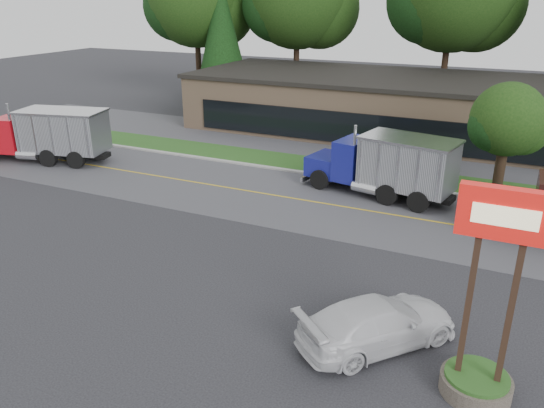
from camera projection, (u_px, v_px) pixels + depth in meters
The scene contains 15 objects.
ground at pixel (198, 272), 20.74m from camera, with size 140.00×140.00×0.00m, color #39393F.
road at pixel (289, 198), 28.32m from camera, with size 60.00×8.00×0.02m, color #58585D.
center_line at pixel (289, 198), 28.32m from camera, with size 60.00×0.12×0.01m, color gold.
curb at pixel (316, 175), 31.86m from camera, with size 60.00×0.30×0.12m, color #9E9E99.
grass_verge at pixel (326, 167), 33.38m from camera, with size 60.00×3.40×0.03m, color #21521C.
far_parking at pixel (350, 148), 37.59m from camera, with size 60.00×7.00×0.02m, color #58585D.
strip_mall at pixel (399, 107), 41.12m from camera, with size 32.00×12.00×4.00m, color tan.
bilo_sign at pixel (485, 330), 13.77m from camera, with size 2.20×1.90×5.95m.
tree_far_a at pixel (198, 1), 52.09m from camera, with size 10.39×9.78×14.82m.
tree_far_b at pixel (299, 0), 49.81m from camera, with size 10.53×9.91×15.03m.
evergreen_left at pixel (222, 34), 49.84m from camera, with size 5.32×5.32×12.09m.
tree_verge at pixel (509, 123), 28.07m from camera, with size 4.16×3.92×5.94m.
dump_truck_red at pixel (46, 134), 33.95m from camera, with size 9.38×4.57×3.36m.
dump_truck_blue at pixel (387, 164), 27.92m from camera, with size 8.34×4.05×3.36m.
rally_car at pixel (378, 323), 16.28m from camera, with size 2.11×5.19×1.51m, color silver.
Camera 1 is at (10.36, -15.34, 10.16)m, focal length 35.00 mm.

